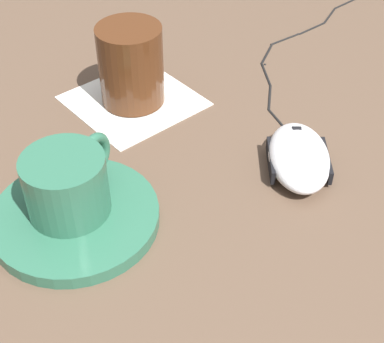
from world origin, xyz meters
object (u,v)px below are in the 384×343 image
(drinking_glass, at_px, (131,65))
(saucer, at_px, (76,217))
(computer_mouse, at_px, (299,157))
(coffee_cup, at_px, (68,183))

(drinking_glass, bearing_deg, saucer, 105.98)
(computer_mouse, bearing_deg, coffee_cup, 44.41)
(coffee_cup, bearing_deg, computer_mouse, -135.59)
(saucer, xyz_separation_m, computer_mouse, (-0.16, -0.16, 0.01))
(saucer, height_order, drinking_glass, drinking_glass)
(computer_mouse, bearing_deg, drinking_glass, -7.69)
(coffee_cup, bearing_deg, saucer, 142.38)
(coffee_cup, relative_size, drinking_glass, 1.12)
(saucer, distance_m, computer_mouse, 0.23)
(saucer, height_order, computer_mouse, computer_mouse)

